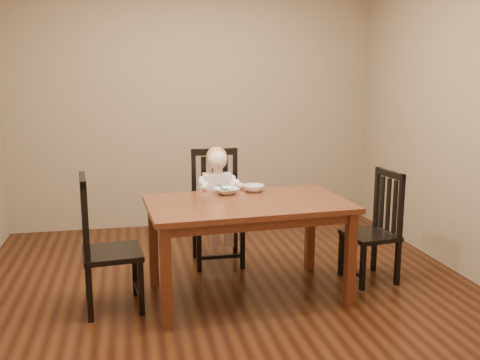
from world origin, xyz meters
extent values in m
cube|color=#40200D|center=(0.00, 0.00, 0.00)|extent=(4.00, 4.00, 0.01)
cube|color=tan|center=(0.00, 2.00, 1.35)|extent=(4.00, 0.01, 2.70)
cube|color=tan|center=(0.00, -2.00, 1.35)|extent=(4.00, 0.01, 2.70)
cube|color=tan|center=(2.00, 0.00, 1.35)|extent=(0.01, 4.00, 2.70)
cube|color=#4A2111|center=(0.13, -0.08, 0.72)|extent=(1.54, 0.98, 0.04)
cube|color=#4A2111|center=(0.13, -0.08, 0.66)|extent=(1.41, 0.86, 0.08)
cube|color=#4A2111|center=(-0.51, -0.50, 0.35)|extent=(0.07, 0.07, 0.70)
cube|color=#4A2111|center=(0.83, -0.41, 0.35)|extent=(0.07, 0.07, 0.70)
cube|color=#4A2111|center=(-0.56, 0.25, 0.35)|extent=(0.07, 0.07, 0.70)
cube|color=#4A2111|center=(0.78, 0.34, 0.35)|extent=(0.07, 0.07, 0.70)
cube|color=black|center=(0.03, 0.66, 0.43)|extent=(0.45, 0.43, 0.04)
cube|color=black|center=(0.22, 0.84, 0.20)|extent=(0.04, 0.04, 0.41)
cube|color=black|center=(-0.16, 0.84, 0.20)|extent=(0.04, 0.04, 0.41)
cube|color=black|center=(0.21, 0.48, 0.20)|extent=(0.04, 0.04, 0.41)
cube|color=black|center=(-0.17, 0.48, 0.20)|extent=(0.04, 0.04, 0.41)
cube|color=black|center=(0.22, 0.84, 0.73)|extent=(0.04, 0.04, 0.57)
cube|color=black|center=(-0.16, 0.84, 0.73)|extent=(0.04, 0.04, 0.57)
cube|color=black|center=(0.03, 0.84, 0.99)|extent=(0.42, 0.04, 0.06)
cube|color=black|center=(0.13, 0.84, 0.70)|extent=(0.05, 0.02, 0.49)
cube|color=black|center=(0.03, 0.84, 0.70)|extent=(0.05, 0.02, 0.49)
cube|color=black|center=(-0.07, 0.84, 0.70)|extent=(0.05, 0.02, 0.49)
cube|color=black|center=(-0.87, -0.12, 0.42)|extent=(0.45, 0.47, 0.04)
cube|color=black|center=(-1.06, 0.05, 0.20)|extent=(0.04, 0.04, 0.40)
cube|color=black|center=(-1.02, -0.32, 0.20)|extent=(0.04, 0.04, 0.40)
cube|color=black|center=(-0.71, 0.08, 0.20)|extent=(0.04, 0.04, 0.40)
cube|color=black|center=(-0.68, -0.28, 0.20)|extent=(0.04, 0.04, 0.40)
cube|color=black|center=(-1.06, 0.05, 0.71)|extent=(0.04, 0.04, 0.55)
cube|color=black|center=(-1.02, -0.32, 0.71)|extent=(0.04, 0.04, 0.55)
cube|color=black|center=(-1.04, -0.13, 0.96)|extent=(0.08, 0.41, 0.06)
cube|color=black|center=(-1.05, -0.04, 0.68)|extent=(0.02, 0.05, 0.47)
cube|color=black|center=(-1.04, -0.13, 0.68)|extent=(0.02, 0.05, 0.47)
cube|color=black|center=(-1.03, -0.23, 0.68)|extent=(0.02, 0.05, 0.47)
cube|color=black|center=(1.18, 0.01, 0.38)|extent=(0.42, 0.44, 0.04)
cube|color=black|center=(1.36, -0.14, 0.18)|extent=(0.04, 0.04, 0.37)
cube|color=black|center=(1.31, 0.20, 0.18)|extent=(0.04, 0.04, 0.37)
cube|color=black|center=(1.04, -0.18, 0.18)|extent=(0.04, 0.04, 0.37)
cube|color=black|center=(1.00, 0.16, 0.18)|extent=(0.04, 0.04, 0.37)
cube|color=black|center=(1.36, -0.14, 0.66)|extent=(0.04, 0.04, 0.51)
cube|color=black|center=(1.31, 0.20, 0.66)|extent=(0.04, 0.04, 0.51)
cube|color=black|center=(1.33, 0.03, 0.88)|extent=(0.08, 0.38, 0.05)
cube|color=black|center=(1.35, -0.06, 0.63)|extent=(0.02, 0.04, 0.44)
cube|color=black|center=(1.33, 0.03, 0.63)|extent=(0.02, 0.04, 0.44)
cube|color=black|center=(1.32, 0.12, 0.63)|extent=(0.02, 0.04, 0.44)
imported|color=silver|center=(0.02, 0.20, 0.76)|extent=(0.23, 0.23, 0.05)
imported|color=silver|center=(0.25, 0.24, 0.77)|extent=(0.23, 0.23, 0.05)
cube|color=silver|center=(-0.02, 0.17, 0.79)|extent=(0.05, 0.11, 0.04)
cube|color=silver|center=(-0.02, 0.17, 0.77)|extent=(0.03, 0.04, 0.01)
camera|label=1|loc=(-0.71, -3.87, 1.67)|focal=40.00mm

